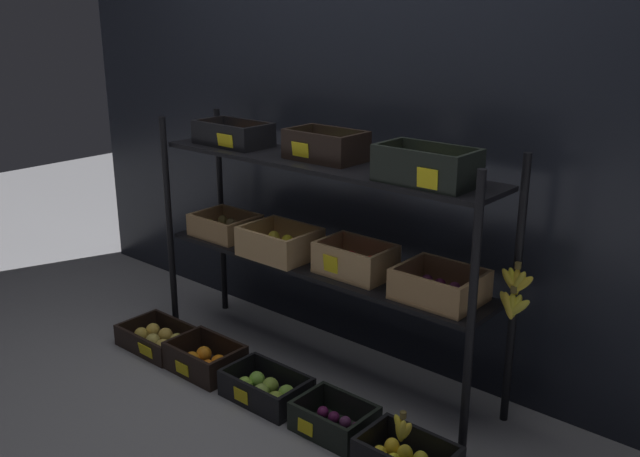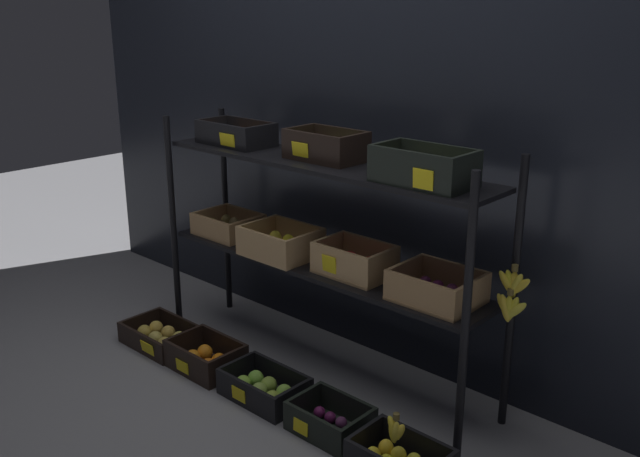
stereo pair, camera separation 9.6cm
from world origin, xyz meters
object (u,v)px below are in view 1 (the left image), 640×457
Objects in this scene: crate_ground_orange at (205,360)px; crate_ground_plum at (334,422)px; crate_ground_apple_green at (266,389)px; crate_ground_apple_gold at (159,339)px; display_rack at (325,216)px; banana_bunch_loose at (402,429)px.

crate_ground_plum is (0.76, 0.01, -0.01)m from crate_ground_orange.
crate_ground_plum reaches higher than crate_ground_apple_green.
crate_ground_apple_gold is 1.13× the size of crate_ground_orange.
banana_bunch_loose is (0.69, -0.39, -0.57)m from display_rack.
display_rack is 4.80× the size of crate_ground_apple_gold.
crate_ground_orange is at bearing -139.57° from display_rack.
display_rack is at bearing 134.62° from crate_ground_plum.
crate_ground_orange is 2.81× the size of banana_bunch_loose.
crate_ground_plum is at bearing 0.76° from crate_ground_orange.
crate_ground_apple_gold is 1.47m from banana_bunch_loose.
banana_bunch_loose reaches higher than crate_ground_plum.
crate_ground_orange is (0.35, -0.00, 0.01)m from crate_ground_apple_gold.
crate_ground_apple_green is (0.74, 0.00, 0.00)m from crate_ground_apple_gold.
crate_ground_plum is at bearing 0.59° from crate_ground_apple_green.
crate_ground_plum reaches higher than crate_ground_apple_gold.
crate_ground_orange is 0.91× the size of crate_ground_apple_green.
crate_ground_apple_green is at bearing 0.21° from crate_ground_apple_gold.
crate_ground_apple_gold is 3.19× the size of banana_bunch_loose.
crate_ground_apple_green is 3.10× the size of banana_bunch_loose.
crate_ground_orange is 0.76m from crate_ground_plum.
display_rack reaches higher than crate_ground_orange.
banana_bunch_loose is at bearing -6.58° from crate_ground_plum.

